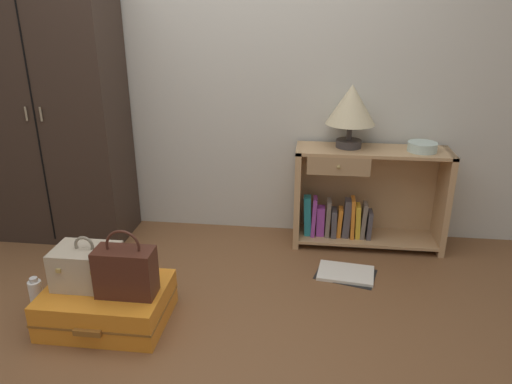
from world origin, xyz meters
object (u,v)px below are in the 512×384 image
object	(u,v)px
train_case	(87,266)
bottle	(37,297)
open_book_on_floor	(346,273)
handbag	(126,271)
wardrobe	(53,107)
bookshelf	(362,199)
suitcase_large	(108,304)
bowl	(422,147)
table_lamp	(351,106)

from	to	relation	value
train_case	bottle	world-z (taller)	train_case
open_book_on_floor	handbag	bearing A→B (deg)	-149.65
wardrobe	bookshelf	xyz separation A→B (m)	(2.13, 0.08, -0.60)
bottle	open_book_on_floor	size ratio (longest dim) A/B	0.53
open_book_on_floor	bottle	bearing A→B (deg)	-160.24
suitcase_large	open_book_on_floor	size ratio (longest dim) A/B	1.54
wardrobe	train_case	world-z (taller)	wardrobe
handbag	bowl	bearing A→B (deg)	34.45
wardrobe	bottle	xyz separation A→B (m)	(0.31, -1.00, -0.84)
suitcase_large	bottle	bearing A→B (deg)	176.84
suitcase_large	open_book_on_floor	xyz separation A→B (m)	(1.29, 0.64, -0.09)
table_lamp	bowl	size ratio (longest dim) A/B	2.21
suitcase_large	table_lamp	bearing A→B (deg)	40.88
bookshelf	bottle	size ratio (longest dim) A/B	4.62
open_book_on_floor	bookshelf	bearing A→B (deg)	76.35
bottle	open_book_on_floor	distance (m)	1.81
bookshelf	train_case	bearing A→B (deg)	-144.60
handbag	open_book_on_floor	distance (m)	1.37
suitcase_large	open_book_on_floor	distance (m)	1.44
wardrobe	bowl	size ratio (longest dim) A/B	9.96
bookshelf	bowl	bearing A→B (deg)	-4.18
bowl	train_case	size ratio (longest dim) A/B	0.57
suitcase_large	handbag	xyz separation A→B (m)	(0.14, -0.04, 0.23)
suitcase_large	bowl	bearing A→B (deg)	31.37
open_book_on_floor	wardrobe	bearing A→B (deg)	169.20
bookshelf	open_book_on_floor	xyz separation A→B (m)	(-0.11, -0.46, -0.33)
bookshelf	train_case	size ratio (longest dim) A/B	3.10
wardrobe	handbag	bearing A→B (deg)	-50.71
bookshelf	suitcase_large	world-z (taller)	bookshelf
wardrobe	suitcase_large	bearing A→B (deg)	-54.49
suitcase_large	train_case	distance (m)	0.23
wardrobe	bookshelf	distance (m)	2.22
wardrobe	bowl	distance (m)	2.49
wardrobe	table_lamp	bearing A→B (deg)	2.64
wardrobe	table_lamp	size ratio (longest dim) A/B	4.51
bottle	open_book_on_floor	world-z (taller)	bottle
table_lamp	bottle	size ratio (longest dim) A/B	1.90
handbag	bottle	distance (m)	0.60
bookshelf	open_book_on_floor	size ratio (longest dim) A/B	2.47
table_lamp	suitcase_large	world-z (taller)	table_lamp
bowl	suitcase_large	xyz separation A→B (m)	(-1.76, -1.07, -0.63)
bowl	handbag	world-z (taller)	bowl
train_case	bottle	distance (m)	0.38
suitcase_large	bottle	world-z (taller)	bottle
suitcase_large	bottle	distance (m)	0.41
suitcase_large	train_case	bearing A→B (deg)	163.96
handbag	open_book_on_floor	world-z (taller)	handbag
wardrobe	handbag	distance (m)	1.50
bowl	open_book_on_floor	world-z (taller)	bowl
bookshelf	bottle	world-z (taller)	bookshelf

